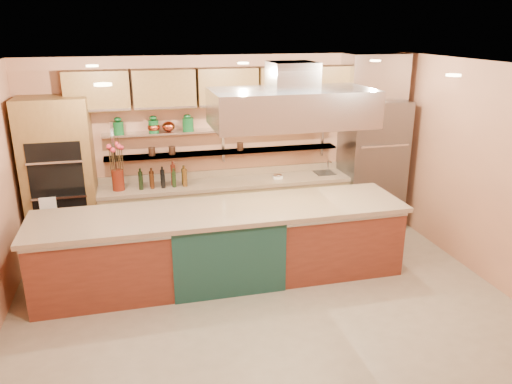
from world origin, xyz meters
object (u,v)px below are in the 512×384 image
object	(u,v)px
refrigerator	(372,165)
green_canister	(188,124)
kitchen_scale	(278,176)
island	(223,244)
copper_kettle	(169,126)
flower_vase	(118,180)

from	to	relation	value
refrigerator	green_canister	bearing A→B (deg)	175.53
refrigerator	kitchen_scale	size ratio (longest dim) A/B	14.79
island	copper_kettle	world-z (taller)	copper_kettle
flower_vase	green_canister	world-z (taller)	green_canister
island	copper_kettle	bearing A→B (deg)	108.90
flower_vase	copper_kettle	bearing A→B (deg)	15.71
kitchen_scale	refrigerator	bearing A→B (deg)	18.85
refrigerator	island	size ratio (longest dim) A/B	0.45
copper_kettle	kitchen_scale	bearing A→B (deg)	-7.68
refrigerator	island	world-z (taller)	refrigerator
refrigerator	copper_kettle	bearing A→B (deg)	175.93
island	green_canister	xyz separation A→B (m)	(-0.23, 1.51, 1.32)
island	copper_kettle	xyz separation A→B (m)	(-0.52, 1.51, 1.30)
island	green_canister	bearing A→B (deg)	98.46
island	green_canister	distance (m)	2.02
flower_vase	green_canister	size ratio (longest dim) A/B	1.58
refrigerator	flower_vase	distance (m)	4.01
island	flower_vase	distance (m)	1.92
kitchen_scale	green_canister	world-z (taller)	green_canister
island	flower_vase	size ratio (longest dim) A/B	15.36
kitchen_scale	copper_kettle	distance (m)	1.84
flower_vase	kitchen_scale	bearing A→B (deg)	0.00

